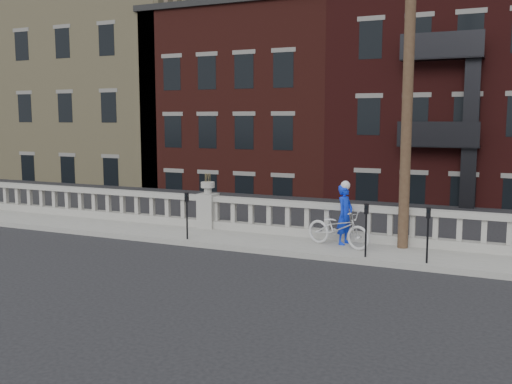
% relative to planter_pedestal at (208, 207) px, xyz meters
% --- Properties ---
extents(ground, '(120.00, 120.00, 0.00)m').
position_rel_planter_pedestal_xyz_m(ground, '(0.00, -3.95, -0.83)').
color(ground, black).
rests_on(ground, ground).
extents(sidewalk, '(32.00, 2.20, 0.15)m').
position_rel_planter_pedestal_xyz_m(sidewalk, '(0.00, -0.95, -0.76)').
color(sidewalk, gray).
rests_on(sidewalk, ground).
extents(balustrade, '(28.00, 0.34, 1.03)m').
position_rel_planter_pedestal_xyz_m(balustrade, '(0.00, 0.00, -0.19)').
color(balustrade, gray).
rests_on(balustrade, sidewalk).
extents(planter_pedestal, '(0.55, 0.55, 1.76)m').
position_rel_planter_pedestal_xyz_m(planter_pedestal, '(0.00, 0.00, 0.00)').
color(planter_pedestal, gray).
rests_on(planter_pedestal, sidewalk).
extents(lower_level, '(80.00, 44.00, 20.80)m').
position_rel_planter_pedestal_xyz_m(lower_level, '(0.56, 19.09, 1.80)').
color(lower_level, '#605E59').
rests_on(lower_level, ground).
extents(utility_pole, '(1.60, 0.28, 10.00)m').
position_rel_planter_pedestal_xyz_m(utility_pole, '(6.20, -0.35, 4.41)').
color(utility_pole, '#422D1E').
rests_on(utility_pole, sidewalk).
extents(parking_meter_b, '(0.10, 0.09, 1.36)m').
position_rel_planter_pedestal_xyz_m(parking_meter_b, '(0.31, -1.80, 0.17)').
color(parking_meter_b, black).
rests_on(parking_meter_b, sidewalk).
extents(parking_meter_c, '(0.10, 0.09, 1.36)m').
position_rel_planter_pedestal_xyz_m(parking_meter_c, '(5.53, -1.80, 0.17)').
color(parking_meter_c, black).
rests_on(parking_meter_c, sidewalk).
extents(parking_meter_d, '(0.10, 0.09, 1.36)m').
position_rel_planter_pedestal_xyz_m(parking_meter_d, '(7.03, -1.80, 0.17)').
color(parking_meter_d, black).
rests_on(parking_meter_d, sidewalk).
extents(bicycle, '(2.05, 1.22, 1.02)m').
position_rel_planter_pedestal_xyz_m(bicycle, '(4.56, -0.93, -0.17)').
color(bicycle, silver).
rests_on(bicycle, sidewalk).
extents(cyclist, '(0.51, 0.68, 1.66)m').
position_rel_planter_pedestal_xyz_m(cyclist, '(4.64, -0.56, 0.15)').
color(cyclist, '#0E2DD3').
rests_on(cyclist, sidewalk).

